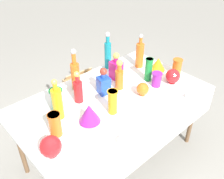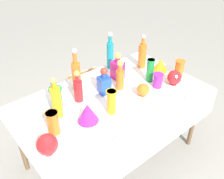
% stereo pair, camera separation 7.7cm
% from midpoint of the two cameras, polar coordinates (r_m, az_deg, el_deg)
% --- Properties ---
extents(ground_plane, '(40.00, 40.00, 0.00)m').
position_cam_midpoint_polar(ground_plane, '(2.77, 0.82, -14.79)').
color(ground_plane, gray).
extents(display_table, '(1.74, 1.05, 0.76)m').
position_cam_midpoint_polar(display_table, '(2.26, 1.51, -3.63)').
color(display_table, white).
rests_on(display_table, ground).
extents(tall_bottle_0, '(0.08, 0.08, 0.41)m').
position_cam_midpoint_polar(tall_bottle_0, '(2.32, -7.23, 3.76)').
color(tall_bottle_0, orange).
rests_on(tall_bottle_0, display_table).
extents(tall_bottle_1, '(0.09, 0.09, 0.37)m').
position_cam_midpoint_polar(tall_bottle_1, '(2.68, 7.75, 7.88)').
color(tall_bottle_1, orange).
rests_on(tall_bottle_1, display_table).
extents(tall_bottle_2, '(0.08, 0.08, 0.36)m').
position_cam_midpoint_polar(tall_bottle_2, '(2.01, -11.50, -2.61)').
color(tall_bottle_2, orange).
rests_on(tall_bottle_2, display_table).
extents(tall_bottle_3, '(0.07, 0.07, 0.40)m').
position_cam_midpoint_polar(tall_bottle_3, '(2.64, 0.41, 8.35)').
color(tall_bottle_3, teal).
rests_on(tall_bottle_3, display_table).
extents(tall_bottle_4, '(0.08, 0.08, 0.30)m').
position_cam_midpoint_polar(tall_bottle_4, '(2.17, -6.76, 0.11)').
color(tall_bottle_4, red).
rests_on(tall_bottle_4, display_table).
extents(tall_bottle_5, '(0.08, 0.08, 0.30)m').
position_cam_midpoint_polar(tall_bottle_5, '(2.31, 2.80, 2.97)').
color(tall_bottle_5, orange).
rests_on(tall_bottle_5, display_table).
extents(square_decanter_0, '(0.12, 0.12, 0.26)m').
position_cam_midpoint_polar(square_decanter_0, '(2.26, -0.85, 1.54)').
color(square_decanter_0, blue).
rests_on(square_decanter_0, display_table).
extents(square_decanter_1, '(0.11, 0.11, 0.28)m').
position_cam_midpoint_polar(square_decanter_1, '(2.48, 2.17, 4.86)').
color(square_decanter_1, '#C61972').
rests_on(square_decanter_1, display_table).
extents(slender_vase_0, '(0.11, 0.11, 0.19)m').
position_cam_midpoint_polar(slender_vase_0, '(2.14, -11.60, -1.74)').
color(slender_vase_0, '#198C38').
rests_on(slender_vase_0, display_table).
extents(slender_vase_1, '(0.10, 0.10, 0.14)m').
position_cam_midpoint_polar(slender_vase_1, '(2.41, 11.34, 2.16)').
color(slender_vase_1, purple).
rests_on(slender_vase_1, display_table).
extents(slender_vase_2, '(0.10, 0.10, 0.17)m').
position_cam_midpoint_polar(slender_vase_2, '(2.64, 15.99, 4.85)').
color(slender_vase_2, orange).
rests_on(slender_vase_2, display_table).
extents(slender_vase_3, '(0.08, 0.08, 0.24)m').
position_cam_midpoint_polar(slender_vase_3, '(2.46, 9.62, 4.47)').
color(slender_vase_3, '#198C38').
rests_on(slender_vase_3, display_table).
extents(slender_vase_4, '(0.10, 0.10, 0.19)m').
position_cam_midpoint_polar(slender_vase_4, '(1.89, -12.21, -7.34)').
color(slender_vase_4, orange).
rests_on(slender_vase_4, display_table).
extents(slender_vase_5, '(0.09, 0.09, 0.22)m').
position_cam_midpoint_polar(slender_vase_5, '(2.03, 0.98, -2.70)').
color(slender_vase_5, orange).
rests_on(slender_vase_5, display_table).
extents(fluted_vase_0, '(0.17, 0.17, 0.17)m').
position_cam_midpoint_polar(fluted_vase_0, '(1.96, -4.44, -5.32)').
color(fluted_vase_0, purple).
rests_on(fluted_vase_0, display_table).
extents(fluted_vase_1, '(0.16, 0.16, 0.15)m').
position_cam_midpoint_polar(fluted_vase_1, '(2.66, 11.80, 5.49)').
color(fluted_vase_1, orange).
rests_on(fluted_vase_1, display_table).
extents(round_bowl_0, '(0.12, 0.12, 0.12)m').
position_cam_midpoint_polar(round_bowl_0, '(2.27, 8.07, -0.06)').
color(round_bowl_0, orange).
rests_on(round_bowl_0, display_table).
extents(round_bowl_1, '(0.15, 0.15, 0.16)m').
position_cam_midpoint_polar(round_bowl_1, '(1.77, -13.37, -12.14)').
color(round_bowl_1, red).
rests_on(round_bowl_1, display_table).
extents(round_bowl_2, '(0.14, 0.14, 0.15)m').
position_cam_midpoint_polar(round_bowl_2, '(2.48, 14.94, 2.66)').
color(round_bowl_2, red).
rests_on(round_bowl_2, display_table).
extents(price_tag_left, '(0.05, 0.03, 0.04)m').
position_cam_midpoint_polar(price_tag_left, '(2.34, 17.93, -1.73)').
color(price_tag_left, white).
rests_on(price_tag_left, display_table).
extents(price_tag_center, '(0.06, 0.02, 0.04)m').
position_cam_midpoint_polar(price_tag_center, '(1.84, 2.38, -11.34)').
color(price_tag_center, white).
rests_on(price_tag_center, display_table).
extents(cardboard_box_behind_left, '(0.47, 0.39, 0.42)m').
position_cam_midpoint_polar(cardboard_box_behind_left, '(3.42, -5.03, 0.09)').
color(cardboard_box_behind_left, tan).
rests_on(cardboard_box_behind_left, ground).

